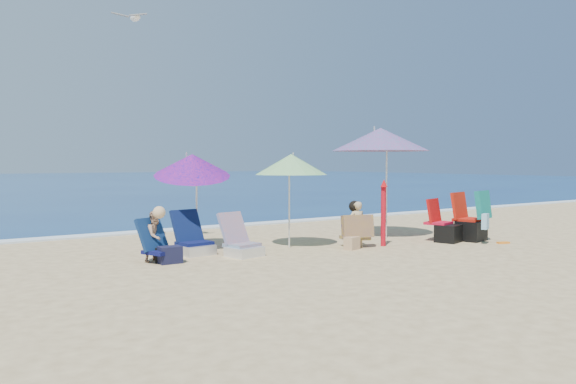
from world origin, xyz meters
TOP-DOWN VIEW (x-y plane):
  - ground at (0.00, 0.00)m, footprint 120.00×120.00m
  - foam at (0.00, 5.10)m, footprint 120.00×0.50m
  - umbrella_turquoise at (2.43, 1.39)m, footprint 2.65×2.65m
  - umbrella_striped at (-0.05, 1.26)m, footprint 1.62×1.62m
  - umbrella_blue at (-1.77, 2.03)m, footprint 1.92×1.94m
  - furled_umbrella at (1.56, 0.37)m, footprint 0.17×0.17m
  - chair_navy at (-1.96, 1.60)m, footprint 0.63×0.79m
  - chair_rainbow at (-1.34, 0.95)m, footprint 0.67×0.82m
  - camp_chair_left at (3.04, 0.08)m, footprint 0.67×0.80m
  - camp_chair_right at (3.63, -0.14)m, footprint 0.76×1.05m
  - person_center at (0.99, 0.52)m, footprint 0.68×0.62m
  - person_left at (-2.80, 1.24)m, footprint 0.73×0.71m
  - bag_navy_a at (-2.68, 0.96)m, footprint 0.37×0.28m
  - bag_black_a at (-2.68, 1.11)m, footprint 0.42×0.38m
  - bag_tan at (0.77, 0.40)m, footprint 0.32×0.27m
  - orange_item at (3.83, -0.76)m, footprint 0.27×0.19m
  - seagull at (-2.58, 2.76)m, footprint 0.60×0.46m

SIDE VIEW (x-z plane):
  - ground at x=0.00m, z-range 0.00..0.00m
  - orange_item at x=3.83m, z-range 0.00..0.03m
  - foam at x=0.00m, z-range 0.00..0.04m
  - bag_tan at x=0.77m, z-range 0.00..0.24m
  - bag_black_a at x=-2.68m, z-range 0.00..0.25m
  - bag_navy_a at x=-2.68m, z-range 0.00..0.28m
  - chair_rainbow at x=-1.34m, z-range -0.18..0.58m
  - chair_navy at x=-1.96m, z-range -0.18..0.60m
  - camp_chair_left at x=3.04m, z-range -0.18..0.72m
  - camp_chair_right at x=3.63m, z-range -0.15..0.92m
  - person_left at x=-2.80m, z-range -0.04..0.90m
  - person_center at x=0.99m, z-range -0.01..0.89m
  - furled_umbrella at x=1.56m, z-range 0.07..1.39m
  - umbrella_blue at x=-1.77m, z-range 0.63..2.59m
  - umbrella_striped at x=-0.05m, z-range 0.69..2.54m
  - umbrella_turquoise at x=2.43m, z-range 0.93..3.38m
  - seagull at x=-2.58m, z-range 4.31..4.43m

